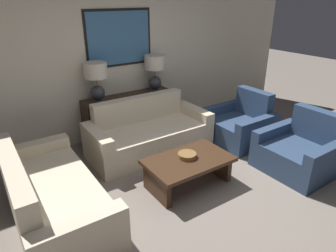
{
  "coord_description": "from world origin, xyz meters",
  "views": [
    {
      "loc": [
        -2.19,
        -2.28,
        2.35
      ],
      "look_at": [
        -0.02,
        0.94,
        0.65
      ],
      "focal_mm": 32.0,
      "sensor_mm": 36.0,
      "label": 1
    }
  ],
  "objects": [
    {
      "name": "coffee_table",
      "position": [
        -0.06,
        0.39,
        0.29
      ],
      "size": [
        1.12,
        0.69,
        0.39
      ],
      "color": "#3D2616",
      "rests_on": "ground_plane"
    },
    {
      "name": "armchair_near_back_wall",
      "position": [
        1.5,
        0.97,
        0.28
      ],
      "size": [
        0.9,
        0.97,
        0.86
      ],
      "color": "navy",
      "rests_on": "ground_plane"
    },
    {
      "name": "decorative_bowl",
      "position": [
        -0.06,
        0.44,
        0.42
      ],
      "size": [
        0.24,
        0.24,
        0.06
      ],
      "color": "olive",
      "rests_on": "coffee_table"
    },
    {
      "name": "back_wall",
      "position": [
        0.0,
        2.47,
        1.33
      ],
      "size": [
        7.83,
        0.12,
        2.65
      ],
      "color": "beige",
      "rests_on": "ground_plane"
    },
    {
      "name": "table_lamp_left",
      "position": [
        -0.54,
        2.19,
        1.16
      ],
      "size": [
        0.36,
        0.36,
        0.63
      ],
      "color": "#333338",
      "rests_on": "console_table"
    },
    {
      "name": "ground_plane",
      "position": [
        0.0,
        0.0,
        0.0
      ],
      "size": [
        20.0,
        20.0,
        0.0
      ],
      "primitive_type": "plane",
      "color": "slate"
    },
    {
      "name": "couch_by_back_wall",
      "position": [
        0.0,
        1.53,
        0.29
      ],
      "size": [
        1.95,
        0.88,
        0.84
      ],
      "color": "beige",
      "rests_on": "ground_plane"
    },
    {
      "name": "couch_by_side",
      "position": [
        -1.75,
        0.71,
        0.29
      ],
      "size": [
        0.88,
        1.95,
        0.84
      ],
      "color": "beige",
      "rests_on": "ground_plane"
    },
    {
      "name": "table_lamp_right",
      "position": [
        0.54,
        2.19,
        1.16
      ],
      "size": [
        0.36,
        0.36,
        0.63
      ],
      "color": "#333338",
      "rests_on": "console_table"
    },
    {
      "name": "console_table",
      "position": [
        0.0,
        2.19,
        0.38
      ],
      "size": [
        1.6,
        0.4,
        0.77
      ],
      "color": "#332319",
      "rests_on": "ground_plane"
    },
    {
      "name": "armchair_near_camera",
      "position": [
        1.5,
        -0.19,
        0.28
      ],
      "size": [
        0.9,
        0.97,
        0.86
      ],
      "color": "navy",
      "rests_on": "ground_plane"
    }
  ]
}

